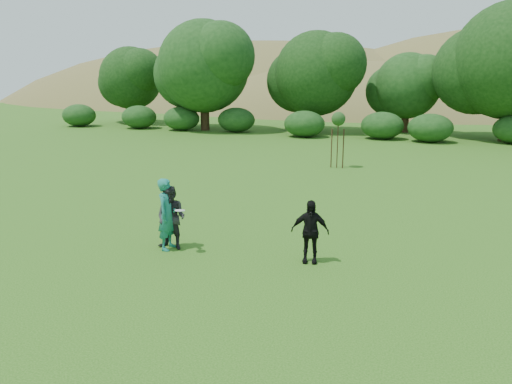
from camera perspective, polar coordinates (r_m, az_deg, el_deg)
ground at (r=13.40m, az=-4.30°, el=-7.43°), size 120.00×120.00×0.00m
player_teal at (r=13.88m, az=-10.09°, el=-2.51°), size 0.50×0.74×2.00m
player_grey at (r=13.90m, az=-9.66°, el=-2.93°), size 0.89×0.71×1.78m
player_black at (r=12.84m, az=6.18°, el=-4.50°), size 1.02×0.56×1.66m
frisbee at (r=13.41m, az=-8.69°, el=-2.10°), size 0.27×0.27×0.06m
sapling at (r=25.61m, az=9.40°, el=8.07°), size 0.70×0.70×2.85m
hillside at (r=81.82m, az=15.01°, el=1.27°), size 150.00×72.00×52.00m
tree_row at (r=40.16m, az=17.20°, el=13.10°), size 53.92×10.38×9.62m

